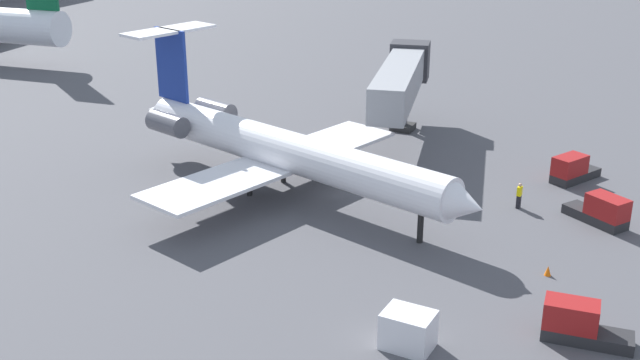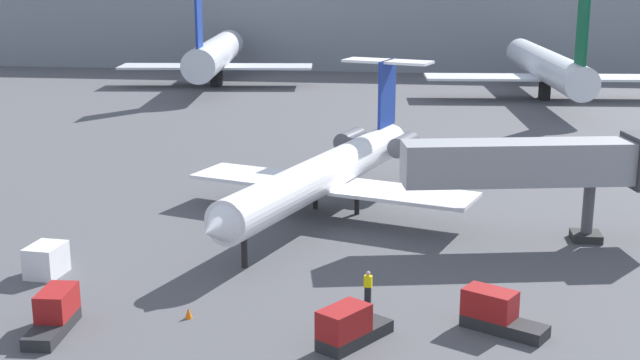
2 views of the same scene
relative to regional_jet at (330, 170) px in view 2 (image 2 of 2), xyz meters
name	(u,v)px [view 2 (image 2 of 2)]	position (x,y,z in m)	size (l,w,h in m)	color
ground_plane	(350,223)	(1.57, -1.47, -3.28)	(400.00, 400.00, 0.10)	#4C4C51
regional_jet	(330,170)	(0.00, 0.00, 0.00)	(20.42, 28.44, 9.63)	white
jet_bridge	(553,164)	(14.18, -3.82, 1.73)	(16.62, 6.01, 6.66)	gray
ground_crew_marshaller	(368,287)	(3.76, -15.20, -2.37)	(0.43, 0.30, 1.69)	black
baggage_tug_lead	(55,313)	(-10.57, -20.42, -2.39)	(1.64, 4.08, 1.90)	#262628
baggage_tug_trailing	(496,313)	(9.98, -17.70, -2.39)	(4.18, 3.17, 1.90)	#262628
baggage_tug_spare	(349,327)	(3.27, -20.22, -2.39)	(3.41, 4.09, 1.90)	#262628
cargo_container_uld	(46,260)	(-14.19, -13.55, -2.36)	(1.89, 2.36, 1.75)	silver
traffic_cone_near	(188,313)	(-4.75, -18.29, -2.95)	(0.36, 0.36, 0.55)	orange
terminal_building	(402,26)	(1.57, 92.67, 3.47)	(146.81, 22.64, 13.37)	gray
parked_airliner_west_end	(216,55)	(-23.67, 61.97, 1.27)	(27.84, 32.84, 13.80)	silver
parked_airliner_west_mid	(546,67)	(21.39, 55.37, 1.00)	(31.11, 36.76, 13.28)	silver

